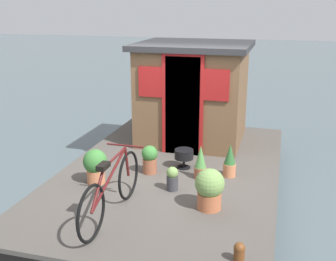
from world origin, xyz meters
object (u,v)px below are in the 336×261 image
object	(u,v)px
potted_plant_sage	(210,188)
potted_plant_geranium	(150,159)
potted_plant_mint	(95,165)
potted_plant_lavender	(172,178)
charcoal_grill	(184,155)
mooring_bollard	(239,251)
houseboat_cabin	(193,92)
potted_plant_basil	(200,163)
potted_plant_rosemary	(230,161)
bicycle	(112,189)

from	to	relation	value
potted_plant_sage	potted_plant_geranium	world-z (taller)	potted_plant_sage
potted_plant_geranium	potted_plant_mint	world-z (taller)	potted_plant_mint
potted_plant_sage	potted_plant_lavender	world-z (taller)	potted_plant_sage
potted_plant_geranium	potted_plant_mint	size ratio (longest dim) A/B	0.86
charcoal_grill	mooring_bollard	world-z (taller)	charcoal_grill
houseboat_cabin	mooring_bollard	size ratio (longest dim) A/B	9.72
potted_plant_basil	potted_plant_mint	world-z (taller)	potted_plant_basil
houseboat_cabin	potted_plant_rosemary	distance (m)	1.98
potted_plant_sage	potted_plant_rosemary	world-z (taller)	potted_plant_sage
potted_plant_sage	potted_plant_lavender	size ratio (longest dim) A/B	1.56
potted_plant_sage	mooring_bollard	bearing A→B (deg)	-154.59
bicycle	charcoal_grill	distance (m)	1.86
houseboat_cabin	bicycle	distance (m)	3.32
potted_plant_basil	potted_plant_geranium	bearing A→B (deg)	90.69
potted_plant_rosemary	charcoal_grill	distance (m)	0.76
potted_plant_basil	potted_plant_geranium	distance (m)	0.80
potted_plant_sage	potted_plant_basil	world-z (taller)	potted_plant_sage
bicycle	charcoal_grill	xyz separation A→B (m)	(1.79, -0.48, -0.15)
potted_plant_sage	potted_plant_lavender	distance (m)	0.73
potted_plant_lavender	mooring_bollard	bearing A→B (deg)	-142.99
charcoal_grill	mooring_bollard	size ratio (longest dim) A/B	1.47
potted_plant_basil	houseboat_cabin	bearing A→B (deg)	15.98
houseboat_cabin	potted_plant_geranium	distance (m)	1.96
bicycle	charcoal_grill	bearing A→B (deg)	-15.00
charcoal_grill	potted_plant_geranium	bearing A→B (deg)	125.64
houseboat_cabin	potted_plant_rosemary	world-z (taller)	houseboat_cabin
potted_plant_sage	charcoal_grill	distance (m)	1.40
bicycle	potted_plant_geranium	world-z (taller)	bicycle
potted_plant_lavender	potted_plant_rosemary	bearing A→B (deg)	-45.19
potted_plant_lavender	mooring_bollard	xyz separation A→B (m)	(-1.46, -1.10, -0.06)
potted_plant_basil	potted_plant_lavender	distance (m)	0.60
potted_plant_rosemary	potted_plant_mint	size ratio (longest dim) A/B	1.00
potted_plant_basil	charcoal_grill	distance (m)	0.46
potted_plant_geranium	potted_plant_mint	distance (m)	0.86
bicycle	potted_plant_mint	xyz separation A→B (m)	(0.88, 0.63, -0.09)
potted_plant_geranium	mooring_bollard	xyz separation A→B (m)	(-1.97, -1.60, -0.12)
potted_plant_sage	potted_plant_basil	bearing A→B (deg)	18.07
potted_plant_basil	potted_plant_lavender	xyz separation A→B (m)	(-0.52, 0.30, -0.07)
potted_plant_sage	mooring_bollard	world-z (taller)	potted_plant_sage
potted_plant_sage	potted_plant_mint	distance (m)	1.78
potted_plant_geranium	potted_plant_basil	bearing A→B (deg)	-89.31
potted_plant_sage	potted_plant_basil	xyz separation A→B (m)	(0.92, 0.30, -0.04)
potted_plant_geranium	potted_plant_lavender	size ratio (longest dim) A/B	1.28
potted_plant_sage	houseboat_cabin	bearing A→B (deg)	16.69
potted_plant_basil	potted_plant_lavender	world-z (taller)	potted_plant_basil
potted_plant_mint	potted_plant_rosemary	bearing A→B (deg)	-67.59
houseboat_cabin	potted_plant_basil	distance (m)	1.99
charcoal_grill	potted_plant_mint	bearing A→B (deg)	128.99
potted_plant_geranium	mooring_bollard	world-z (taller)	potted_plant_geranium
potted_plant_sage	potted_plant_mint	size ratio (longest dim) A/B	1.05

